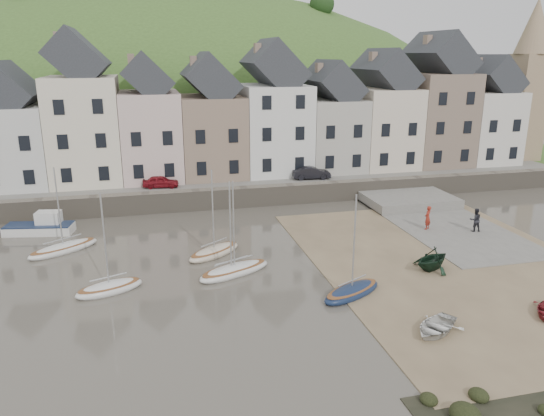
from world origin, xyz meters
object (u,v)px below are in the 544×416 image
object	(u,v)px
sailboat_0	(63,248)
car_right	(311,173)
rowboat_green	(432,258)
person_red	(428,218)
person_dark	(475,220)
rowboat_white	(436,327)
car_left	(161,182)

from	to	relation	value
sailboat_0	car_right	xyz separation A→B (m)	(21.89, 10.77, 1.96)
sailboat_0	rowboat_green	size ratio (longest dim) A/B	2.18
rowboat_green	sailboat_0	bearing A→B (deg)	-134.36
person_red	person_dark	bearing A→B (deg)	120.04
person_red	car_right	bearing A→B (deg)	-104.44
sailboat_0	rowboat_white	distance (m)	25.66
person_red	car_left	distance (m)	23.89
rowboat_white	rowboat_green	bearing A→B (deg)	118.02
rowboat_green	person_dark	size ratio (longest dim) A/B	1.56
person_dark	sailboat_0	bearing A→B (deg)	1.54
car_left	car_right	size ratio (longest dim) A/B	0.87
car_left	person_red	bearing A→B (deg)	-114.49
person_red	car_right	world-z (taller)	car_right
car_left	rowboat_white	bearing A→B (deg)	-147.65
rowboat_white	car_left	bearing A→B (deg)	171.37
car_left	car_right	bearing A→B (deg)	-82.32
sailboat_0	rowboat_white	size ratio (longest dim) A/B	2.09
rowboat_green	car_right	distance (m)	20.08
sailboat_0	rowboat_green	xyz separation A→B (m)	(23.69, -9.18, 0.56)
rowboat_green	car_left	xyz separation A→B (m)	(-16.41, 19.95, 1.33)
sailboat_0	car_left	distance (m)	13.14
rowboat_white	rowboat_green	xyz separation A→B (m)	(3.94, 7.21, 0.45)
rowboat_white	rowboat_green	world-z (taller)	rowboat_green
sailboat_0	rowboat_green	distance (m)	25.41
person_dark	car_right	xyz separation A→B (m)	(-8.95, 14.05, 1.17)
sailboat_0	person_red	bearing A→B (deg)	-4.03
rowboat_green	person_dark	distance (m)	9.27
rowboat_white	person_dark	world-z (taller)	person_dark
sailboat_0	rowboat_white	bearing A→B (deg)	-39.68
person_red	rowboat_white	bearing A→B (deg)	23.68
rowboat_green	car_right	world-z (taller)	car_right
sailboat_0	rowboat_white	xyz separation A→B (m)	(19.75, -16.38, 0.11)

